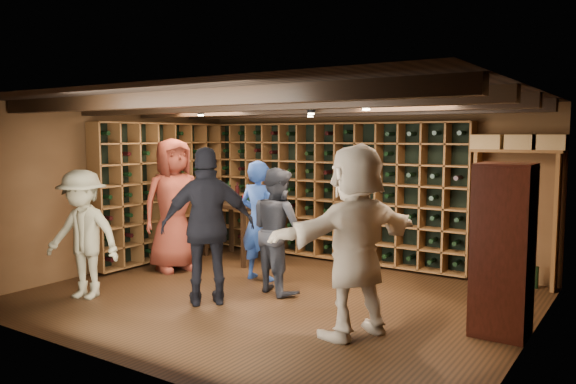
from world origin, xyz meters
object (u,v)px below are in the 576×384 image
Objects in this scene: man_blue_shirt at (259,221)px; guest_red_floral at (174,205)px; display_cabinet at (502,253)px; guest_beige at (355,241)px; guest_khaki at (83,234)px; guest_woman_black at (208,226)px; tasting_table at (237,210)px; man_grey_suit at (278,230)px.

man_blue_shirt is 0.85× the size of guest_red_floral.
guest_beige is (-1.25, -0.84, 0.14)m from display_cabinet.
guest_khaki is 3.55m from guest_beige.
guest_red_floral is at bearing 78.93° from guest_khaki.
display_cabinet is 3.34m from guest_woman_black.
guest_red_floral is 1.46× the size of tasting_table.
guest_red_floral is 3.74m from guest_beige.
man_blue_shirt is at bearing -127.85° from guest_woman_black.
display_cabinet is at bearing 149.11° from guest_woman_black.
man_grey_suit is 0.82× the size of guest_red_floral.
guest_beige reaches higher than guest_khaki.
guest_red_floral is (-4.84, 0.19, 0.15)m from display_cabinet.
guest_woman_black is 2.50m from tasting_table.
man_grey_suit is 2.02m from guest_red_floral.
guest_beige reaches higher than man_grey_suit.
man_grey_suit is 1.00m from guest_woman_black.
guest_khaki is at bearing -162.19° from display_cabinet.
display_cabinet is at bearing 173.07° from man_blue_shirt.
guest_beige is (3.59, -1.03, -0.02)m from guest_red_floral.
man_grey_suit is 1.19× the size of tasting_table.
man_grey_suit is at bearing 178.72° from display_cabinet.
man_blue_shirt is at bearing -60.01° from guest_red_floral.
display_cabinet is 1.26× the size of tasting_table.
guest_red_floral is at bearing 177.81° from display_cabinet.
guest_woman_black is at bearing -165.26° from display_cabinet.
man_grey_suit is at bearing -158.96° from guest_woman_black.
guest_khaki is at bearing -155.93° from guest_red_floral.
man_blue_shirt reaches higher than guest_khaki.
guest_beige is at bearing -145.99° from display_cabinet.
man_grey_suit is at bearing -95.42° from guest_beige.
display_cabinet is 4.97m from guest_khaki.
guest_red_floral reaches higher than man_grey_suit.
man_grey_suit reaches higher than guest_khaki.
guest_beige is at bearing 134.56° from guest_woman_black.
guest_red_floral reaches higher than guest_khaki.
man_blue_shirt is 1.23× the size of tasting_table.
tasting_table is (-1.11, 0.87, -0.03)m from man_blue_shirt.
guest_beige is at bearing -15.50° from tasting_table.
guest_khaki is (-1.90, -1.58, -0.01)m from man_grey_suit.
man_blue_shirt is 1.04× the size of man_grey_suit.
man_blue_shirt is 0.86× the size of guest_beige.
tasting_table is at bearing 164.02° from display_cabinet.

